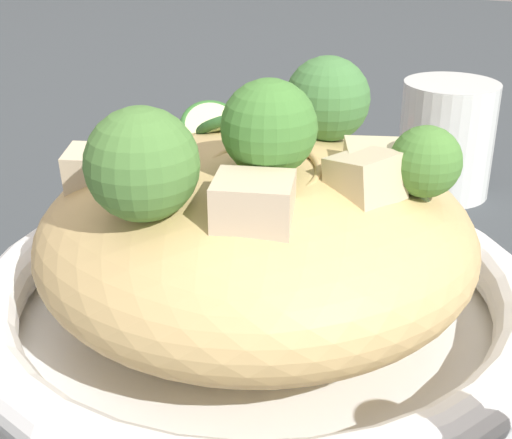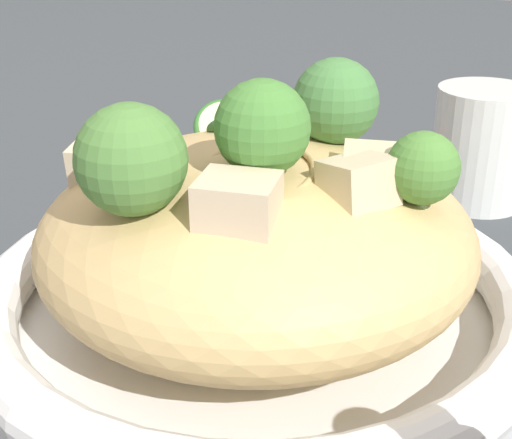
% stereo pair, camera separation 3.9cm
% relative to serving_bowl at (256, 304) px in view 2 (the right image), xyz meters
% --- Properties ---
extents(ground_plane, '(3.00, 3.00, 0.00)m').
position_rel_serving_bowl_xyz_m(ground_plane, '(0.00, 0.00, -0.02)').
color(ground_plane, '#3B4144').
extents(serving_bowl, '(0.32, 0.32, 0.05)m').
position_rel_serving_bowl_xyz_m(serving_bowl, '(0.00, 0.00, 0.00)').
color(serving_bowl, white).
rests_on(serving_bowl, ground_plane).
extents(noodle_heap, '(0.24, 0.24, 0.10)m').
position_rel_serving_bowl_xyz_m(noodle_heap, '(-0.00, 0.00, 0.04)').
color(noodle_heap, tan).
rests_on(noodle_heap, serving_bowl).
extents(broccoli_florets, '(0.17, 0.20, 0.07)m').
position_rel_serving_bowl_xyz_m(broccoli_florets, '(0.01, -0.02, 0.11)').
color(broccoli_florets, '#A3B674').
rests_on(broccoli_florets, serving_bowl).
extents(carrot_coins, '(0.12, 0.16, 0.04)m').
position_rel_serving_bowl_xyz_m(carrot_coins, '(-0.02, -0.02, 0.08)').
color(carrot_coins, orange).
rests_on(carrot_coins, serving_bowl).
extents(zucchini_slices, '(0.08, 0.07, 0.04)m').
position_rel_serving_bowl_xyz_m(zucchini_slices, '(-0.04, 0.05, 0.09)').
color(zucchini_slices, '#C0DE99').
rests_on(zucchini_slices, serving_bowl).
extents(chicken_chunks, '(0.18, 0.11, 0.03)m').
position_rel_serving_bowl_xyz_m(chicken_chunks, '(0.02, -0.02, 0.09)').
color(chicken_chunks, beige).
rests_on(chicken_chunks, serving_bowl).
extents(chopsticks_pair, '(0.16, 0.16, 0.01)m').
position_rel_serving_bowl_xyz_m(chopsticks_pair, '(-0.16, 0.28, -0.02)').
color(chopsticks_pair, red).
rests_on(chopsticks_pair, ground_plane).
extents(drinking_glass, '(0.08, 0.08, 0.10)m').
position_rel_serving_bowl_xyz_m(drinking_glass, '(0.05, 0.27, 0.02)').
color(drinking_glass, silver).
rests_on(drinking_glass, ground_plane).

